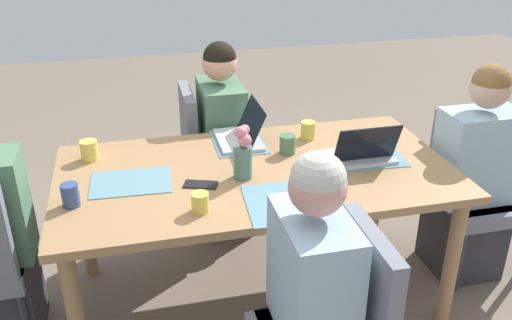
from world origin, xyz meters
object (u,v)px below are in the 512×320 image
(person_head_left_right_near, at_px, (472,185))
(coffee_mug_near_right, at_px, (200,202))
(phone_black, at_px, (201,185))
(laptop_near_left_mid, at_px, (242,134))
(dining_table, at_px, (256,184))
(coffee_mug_far_left, at_px, (287,144))
(chair_head_left_right_near, at_px, (473,182))
(coffee_mug_centre_left, at_px, (89,150))
(person_far_left_far, at_px, (311,315))
(chair_near_left_mid, at_px, (209,151))
(coffee_mug_near_left, at_px, (70,195))
(person_near_left_mid, at_px, (222,150))
(flower_vase, at_px, (243,154))
(laptop_head_left_right_near, at_px, (362,153))
(coffee_mug_centre_right, at_px, (308,130))

(person_head_left_right_near, relative_size, coffee_mug_near_right, 14.18)
(phone_black, bearing_deg, laptop_near_left_mid, 76.22)
(dining_table, distance_m, coffee_mug_far_left, 0.27)
(dining_table, distance_m, chair_head_left_right_near, 1.26)
(coffee_mug_centre_left, bearing_deg, person_head_left_right_near, 170.92)
(dining_table, xyz_separation_m, coffee_mug_far_left, (-0.20, -0.14, 0.13))
(person_far_left_far, xyz_separation_m, coffee_mug_near_right, (0.34, -0.46, 0.27))
(chair_near_left_mid, bearing_deg, coffee_mug_far_left, 114.68)
(coffee_mug_near_left, bearing_deg, chair_head_left_right_near, -174.34)
(phone_black, bearing_deg, person_near_left_mid, 93.38)
(coffee_mug_far_left, bearing_deg, chair_head_left_right_near, 175.61)
(flower_vase, xyz_separation_m, laptop_head_left_right_near, (-0.60, -0.04, -0.08))
(person_head_left_right_near, relative_size, laptop_near_left_mid, 3.73)
(chair_head_left_right_near, relative_size, phone_black, 6.00)
(chair_head_left_right_near, relative_size, person_head_left_right_near, 0.75)
(coffee_mug_near_left, bearing_deg, coffee_mug_near_right, 161.66)
(chair_head_left_right_near, bearing_deg, phone_black, 5.82)
(laptop_near_left_mid, bearing_deg, chair_near_left_mid, -76.11)
(dining_table, distance_m, coffee_mug_near_left, 0.86)
(laptop_near_left_mid, bearing_deg, coffee_mug_centre_right, 172.97)
(flower_vase, bearing_deg, chair_near_left_mid, -87.99)
(dining_table, height_order, chair_head_left_right_near, chair_head_left_right_near)
(coffee_mug_centre_right, bearing_deg, coffee_mug_near_left, 20.31)
(chair_near_left_mid, bearing_deg, chair_head_left_right_near, 151.30)
(chair_head_left_right_near, distance_m, coffee_mug_near_right, 1.63)
(person_near_left_mid, relative_size, flower_vase, 4.68)
(person_far_left_far, height_order, laptop_head_left_right_near, person_far_left_far)
(chair_near_left_mid, distance_m, coffee_mug_near_left, 1.23)
(laptop_head_left_right_near, bearing_deg, chair_near_left_mid, -52.78)
(chair_near_left_mid, xyz_separation_m, laptop_head_left_right_near, (-0.63, 0.83, 0.30))
(coffee_mug_centre_left, height_order, coffee_mug_far_left, coffee_mug_centre_left)
(coffee_mug_centre_right, bearing_deg, coffee_mug_centre_left, -0.21)
(chair_near_left_mid, bearing_deg, person_far_left_far, 94.72)
(person_near_left_mid, relative_size, coffee_mug_near_left, 11.84)
(dining_table, height_order, person_near_left_mid, person_near_left_mid)
(laptop_head_left_right_near, bearing_deg, coffee_mug_centre_left, -14.20)
(person_head_left_right_near, bearing_deg, coffee_mug_centre_left, -9.08)
(dining_table, distance_m, person_head_left_right_near, 1.20)
(coffee_mug_centre_right, bearing_deg, coffee_mug_near_right, 42.49)
(person_far_left_far, bearing_deg, coffee_mug_far_left, -100.74)
(person_far_left_far, bearing_deg, chair_head_left_right_near, -145.74)
(flower_vase, distance_m, laptop_head_left_right_near, 0.61)
(chair_near_left_mid, relative_size, flower_vase, 3.53)
(coffee_mug_centre_left, bearing_deg, laptop_near_left_mid, -177.14)
(chair_near_left_mid, distance_m, person_far_left_far, 1.58)
(chair_near_left_mid, height_order, coffee_mug_near_right, chair_near_left_mid)
(person_near_left_mid, height_order, coffee_mug_centre_right, person_near_left_mid)
(dining_table, relative_size, coffee_mug_near_right, 22.19)
(coffee_mug_far_left, bearing_deg, chair_near_left_mid, -65.32)
(laptop_near_left_mid, distance_m, coffee_mug_near_right, 0.73)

